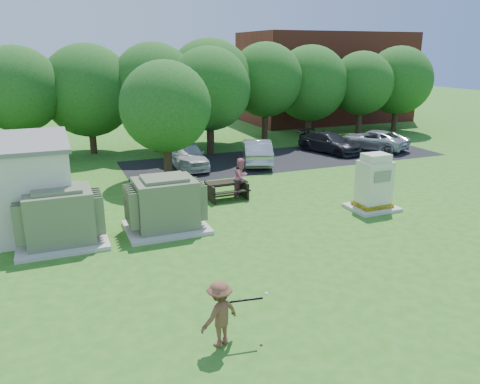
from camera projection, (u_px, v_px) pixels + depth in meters
name	position (u px, v px, depth m)	size (l,w,h in m)	color
ground	(288.00, 266.00, 14.74)	(120.00, 120.00, 0.00)	#2D6619
brick_building	(325.00, 77.00, 43.96)	(15.00, 8.00, 8.00)	maroon
parking_strip	(286.00, 158.00, 29.22)	(20.00, 6.00, 0.01)	#232326
transformer_left	(60.00, 218.00, 16.10)	(3.00, 2.40, 2.07)	beige
transformer_right	(166.00, 205.00, 17.43)	(3.00, 2.40, 2.07)	beige
generator_cabinet	(374.00, 185.00, 19.67)	(1.97, 1.62, 2.41)	beige
picnic_table	(226.00, 188.00, 21.28)	(1.86, 1.39, 0.79)	black
batter	(220.00, 314.00, 10.59)	(1.03, 0.59, 1.59)	brown
person_by_generator	(365.00, 187.00, 20.55)	(0.55, 0.36, 1.50)	black
person_at_picnic	(241.00, 177.00, 21.51)	(0.87, 0.68, 1.79)	pink
person_walking_right	(387.00, 162.00, 25.07)	(0.90, 0.37, 1.53)	#28272C
car_white	(187.00, 155.00, 26.72)	(1.78, 4.42, 1.50)	silver
car_silver_a	(257.00, 151.00, 27.69)	(1.57, 4.51, 1.49)	#A3A4A8
car_dark	(330.00, 143.00, 30.70)	(1.84, 4.54, 1.32)	black
car_silver_b	(372.00, 140.00, 31.61)	(2.21, 4.80, 1.33)	#B4B4B9
batting_equipment	(244.00, 300.00, 10.71)	(1.24, 0.23, 0.09)	black
tree_row	(181.00, 87.00, 30.54)	(41.30, 13.30, 7.30)	#47301E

